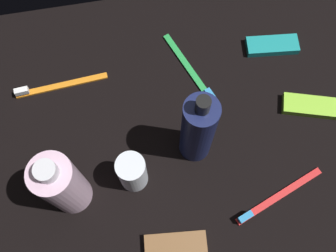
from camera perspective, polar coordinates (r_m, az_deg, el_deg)
The scene contains 10 objects.
ground_plane at distance 74.69cm, azimuth 0.00°, elevation -0.97°, with size 84.00×64.00×1.20cm, color black.
lotion_bottle at distance 64.65cm, azimuth 4.33°, elevation -0.56°, with size 5.62×5.62×20.68cm.
bodywash_bottle at distance 65.16cm, azimuth -15.05°, elevation -8.19°, with size 6.74×6.74×18.03cm.
deodorant_stick at distance 67.44cm, azimuth -5.17°, elevation -6.68°, with size 4.93×4.93×9.09cm, color silver.
toothbrush_green at distance 78.74cm, azimuth 3.50°, elevation 7.79°, with size 7.53×17.25×2.10cm.
toothbrush_red at distance 72.69cm, azimuth 15.13°, elevation -10.09°, with size 17.27×7.47×2.10cm.
toothbrush_orange at distance 80.23cm, azimuth -15.88°, elevation 5.61°, with size 18.04×2.48×2.10cm.
snack_bar_lime at distance 79.83cm, azimuth 19.94°, elevation 2.43°, with size 10.40×4.00×1.50cm, color #8CD133.
snack_bar_brown at distance 69.17cm, azimuth 1.11°, elevation -16.81°, with size 10.40×4.00×1.50cm, color brown.
snack_bar_teal at distance 84.17cm, azimuth 14.80°, elevation 11.18°, with size 10.40×4.00×1.50cm, color teal.
Camera 1 is at (4.45, 24.65, 69.76)cm, focal length 42.22 mm.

